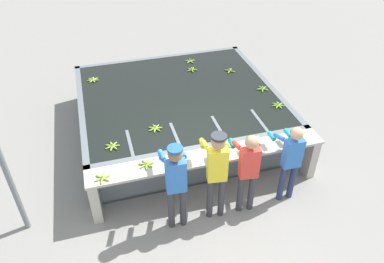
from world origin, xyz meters
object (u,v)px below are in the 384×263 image
object	(u,v)px
worker_0	(176,179)
banana_bunch_floating_2	(262,89)
banana_bunch_floating_3	(278,105)
worker_3	(291,157)
banana_bunch_ledge_2	(225,148)
support_post_left	(0,155)
banana_bunch_floating_7	(93,80)
worker_1	(217,168)
knife_0	(256,143)
banana_bunch_ledge_0	(146,164)
banana_bunch_floating_6	(192,70)
banana_bunch_floating_0	(230,71)
banana_bunch_floating_5	(112,146)
banana_bunch_ledge_1	(103,178)
banana_bunch_floating_1	(190,61)
worker_2	(248,167)
banana_bunch_floating_4	(155,128)

from	to	relation	value
worker_0	banana_bunch_floating_2	distance (m)	3.53
worker_0	banana_bunch_floating_3	distance (m)	3.12
worker_3	banana_bunch_ledge_2	bearing A→B (deg)	149.03
banana_bunch_floating_2	banana_bunch_floating_3	world-z (taller)	same
support_post_left	banana_bunch_floating_7	bearing A→B (deg)	65.64
worker_1	knife_0	bearing A→B (deg)	32.15
worker_1	knife_0	world-z (taller)	worker_1
banana_bunch_ledge_0	banana_bunch_floating_6	bearing A→B (deg)	61.27
banana_bunch_floating_0	banana_bunch_floating_5	size ratio (longest dim) A/B	0.85
banana_bunch_ledge_1	worker_3	bearing A→B (deg)	-7.53
banana_bunch_floating_1	banana_bunch_floating_6	size ratio (longest dim) A/B	1.00
banana_bunch_ledge_1	banana_bunch_ledge_2	distance (m)	2.18
banana_bunch_floating_0	banana_bunch_floating_6	world-z (taller)	same
banana_bunch_floating_2	banana_bunch_ledge_2	xyz separation A→B (m)	(-1.52, -1.73, 0.00)
knife_0	banana_bunch_ledge_0	bearing A→B (deg)	-179.34
worker_3	banana_bunch_ledge_1	bearing A→B (deg)	172.47
banana_bunch_ledge_1	knife_0	world-z (taller)	banana_bunch_ledge_1
worker_3	banana_bunch_floating_6	world-z (taller)	worker_3
worker_3	banana_bunch_floating_7	xyz separation A→B (m)	(-3.06, 3.79, -0.03)
banana_bunch_floating_5	banana_bunch_floating_6	world-z (taller)	same
worker_1	banana_bunch_floating_0	world-z (taller)	worker_1
banana_bunch_floating_3	banana_bunch_ledge_0	distance (m)	3.17
banana_bunch_floating_3	support_post_left	size ratio (longest dim) A/B	0.09
worker_0	banana_bunch_floating_1	xyz separation A→B (m)	(1.42, 4.18, -0.13)
banana_bunch_floating_5	banana_bunch_floating_6	bearing A→B (deg)	48.01
worker_0	banana_bunch_ledge_0	bearing A→B (deg)	120.65
worker_0	banana_bunch_floating_3	size ratio (longest dim) A/B	6.07
banana_bunch_floating_1	banana_bunch_floating_7	world-z (taller)	same
knife_0	support_post_left	size ratio (longest dim) A/B	0.10
banana_bunch_floating_0	banana_bunch_floating_1	world-z (taller)	same
banana_bunch_floating_2	knife_0	xyz separation A→B (m)	(-0.93, -1.75, -0.01)
banana_bunch_ledge_0	knife_0	size ratio (longest dim) A/B	0.91
worker_2	banana_bunch_floating_0	bearing A→B (deg)	74.10
knife_0	banana_bunch_floating_0	bearing A→B (deg)	79.01
banana_bunch_ledge_0	knife_0	world-z (taller)	banana_bunch_ledge_0
worker_3	banana_bunch_ledge_0	distance (m)	2.48
banana_bunch_floating_2	banana_bunch_floating_7	size ratio (longest dim) A/B	0.98
worker_2	banana_bunch_floating_7	xyz separation A→B (m)	(-2.25, 3.85, -0.06)
worker_0	worker_3	xyz separation A→B (m)	(2.05, 0.07, -0.09)
banana_bunch_floating_6	banana_bunch_ledge_2	world-z (taller)	banana_bunch_ledge_2
worker_2	worker_3	xyz separation A→B (m)	(0.82, 0.05, -0.03)
worker_2	banana_bunch_floating_7	world-z (taller)	worker_2
banana_bunch_floating_7	knife_0	world-z (taller)	banana_bunch_floating_7
banana_bunch_floating_6	banana_bunch_ledge_2	bearing A→B (deg)	-94.84
banana_bunch_floating_7	banana_bunch_ledge_0	world-z (taller)	banana_bunch_ledge_0
banana_bunch_floating_0	banana_bunch_ledge_0	bearing A→B (deg)	-132.64
banana_bunch_floating_6	worker_0	bearing A→B (deg)	-109.76
banana_bunch_floating_2	banana_bunch_floating_4	world-z (taller)	same
worker_2	banana_bunch_ledge_0	size ratio (longest dim) A/B	5.82
knife_0	worker_0	bearing A→B (deg)	-159.04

